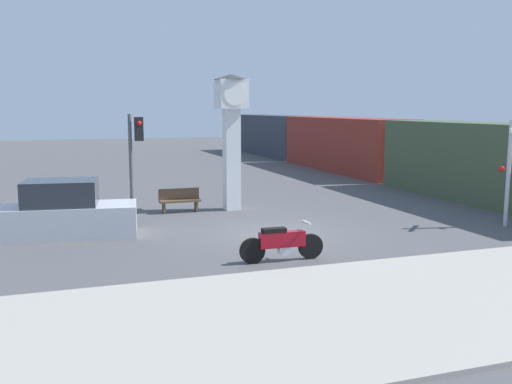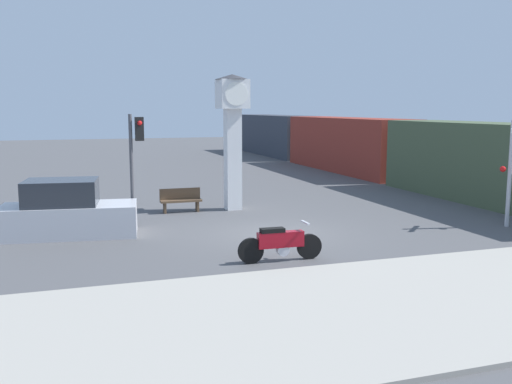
{
  "view_description": "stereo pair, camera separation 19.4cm",
  "coord_description": "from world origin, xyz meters",
  "px_view_note": "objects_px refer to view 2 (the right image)",
  "views": [
    {
      "loc": [
        -6.42,
        -16.88,
        4.04
      ],
      "look_at": [
        -0.42,
        0.57,
        1.31
      ],
      "focal_mm": 40.0,
      "sensor_mm": 36.0,
      "label": 1
    },
    {
      "loc": [
        -6.23,
        -16.95,
        4.04
      ],
      "look_at": [
        -0.42,
        0.57,
        1.31
      ],
      "focal_mm": 40.0,
      "sensor_mm": 36.0,
      "label": 2
    }
  ],
  "objects_px": {
    "motorcycle": "(280,243)",
    "freight_train": "(348,144)",
    "bench": "(181,200)",
    "parked_car": "(67,212)",
    "clock_tower": "(233,121)",
    "traffic_light": "(136,149)",
    "railroad_crossing_signal": "(510,169)"
  },
  "relations": [
    {
      "from": "clock_tower",
      "to": "freight_train",
      "type": "xyz_separation_m",
      "value": [
        10.97,
        11.35,
        -1.82
      ]
    },
    {
      "from": "motorcycle",
      "to": "parked_car",
      "type": "height_order",
      "value": "parked_car"
    },
    {
      "from": "traffic_light",
      "to": "parked_car",
      "type": "bearing_deg",
      "value": -160.0
    },
    {
      "from": "freight_train",
      "to": "bench",
      "type": "relative_size",
      "value": 24.99
    },
    {
      "from": "traffic_light",
      "to": "railroad_crossing_signal",
      "type": "height_order",
      "value": "traffic_light"
    },
    {
      "from": "bench",
      "to": "traffic_light",
      "type": "bearing_deg",
      "value": -131.56
    },
    {
      "from": "bench",
      "to": "parked_car",
      "type": "relative_size",
      "value": 0.36
    },
    {
      "from": "motorcycle",
      "to": "parked_car",
      "type": "relative_size",
      "value": 0.53
    },
    {
      "from": "motorcycle",
      "to": "clock_tower",
      "type": "relative_size",
      "value": 0.44
    },
    {
      "from": "freight_train",
      "to": "railroad_crossing_signal",
      "type": "distance_m",
      "value": 17.77
    },
    {
      "from": "motorcycle",
      "to": "railroad_crossing_signal",
      "type": "xyz_separation_m",
      "value": [
        8.97,
        1.73,
        1.5
      ]
    },
    {
      "from": "clock_tower",
      "to": "traffic_light",
      "type": "height_order",
      "value": "clock_tower"
    },
    {
      "from": "motorcycle",
      "to": "freight_train",
      "type": "relative_size",
      "value": 0.06
    },
    {
      "from": "freight_train",
      "to": "parked_car",
      "type": "xyz_separation_m",
      "value": [
        -17.28,
        -14.25,
        -0.95
      ]
    },
    {
      "from": "parked_car",
      "to": "bench",
      "type": "bearing_deg",
      "value": 42.99
    },
    {
      "from": "freight_train",
      "to": "traffic_light",
      "type": "bearing_deg",
      "value": -138.16
    },
    {
      "from": "railroad_crossing_signal",
      "to": "freight_train",
      "type": "bearing_deg",
      "value": 80.38
    },
    {
      "from": "bench",
      "to": "railroad_crossing_signal",
      "type": "bearing_deg",
      "value": -31.83
    },
    {
      "from": "freight_train",
      "to": "parked_car",
      "type": "height_order",
      "value": "freight_train"
    },
    {
      "from": "clock_tower",
      "to": "freight_train",
      "type": "distance_m",
      "value": 15.88
    },
    {
      "from": "freight_train",
      "to": "parked_car",
      "type": "distance_m",
      "value": 22.42
    },
    {
      "from": "clock_tower",
      "to": "traffic_light",
      "type": "bearing_deg",
      "value": -152.76
    },
    {
      "from": "parked_car",
      "to": "freight_train",
      "type": "bearing_deg",
      "value": 47.08
    },
    {
      "from": "clock_tower",
      "to": "bench",
      "type": "bearing_deg",
      "value": 177.44
    },
    {
      "from": "clock_tower",
      "to": "freight_train",
      "type": "height_order",
      "value": "clock_tower"
    },
    {
      "from": "motorcycle",
      "to": "traffic_light",
      "type": "distance_m",
      "value": 6.92
    },
    {
      "from": "freight_train",
      "to": "traffic_light",
      "type": "relative_size",
      "value": 10.44
    },
    {
      "from": "clock_tower",
      "to": "traffic_light",
      "type": "relative_size",
      "value": 1.39
    },
    {
      "from": "railroad_crossing_signal",
      "to": "clock_tower",
      "type": "bearing_deg",
      "value": 142.33
    },
    {
      "from": "motorcycle",
      "to": "bench",
      "type": "bearing_deg",
      "value": 99.38
    },
    {
      "from": "bench",
      "to": "parked_car",
      "type": "bearing_deg",
      "value": -144.58
    },
    {
      "from": "freight_train",
      "to": "parked_car",
      "type": "relative_size",
      "value": 9.09
    }
  ]
}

